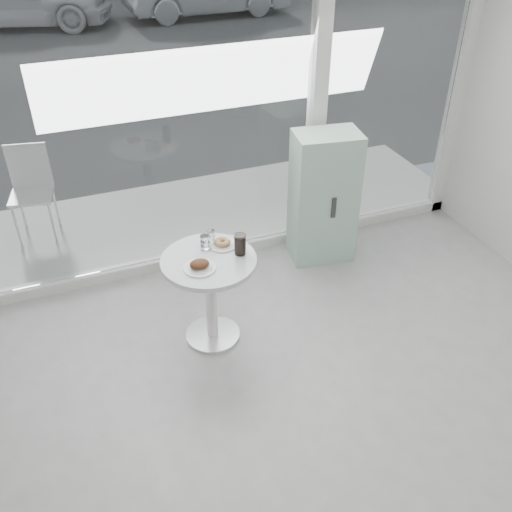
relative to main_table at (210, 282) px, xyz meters
name	(u,v)px	position (x,y,z in m)	size (l,w,h in m)	color
storefront	(229,80)	(0.57, 1.10, 1.16)	(5.00, 0.14, 3.00)	white
main_table	(210,282)	(0.00, 0.00, 0.00)	(0.72, 0.72, 0.77)	silver
patio_deck	(203,212)	(0.50, 1.90, -0.53)	(5.60, 1.60, 0.05)	white
street	(72,3)	(0.50, 14.10, -0.55)	(40.00, 24.00, 0.00)	#343434
mint_cabinet	(323,197)	(1.34, 0.75, 0.08)	(0.64, 0.47, 1.26)	#87AC9B
patio_chair	(31,186)	(-1.17, 2.11, 0.02)	(0.47, 0.47, 0.92)	silver
plate_fritter	(200,265)	(-0.09, -0.09, 0.25)	(0.24, 0.24, 0.07)	white
plate_donut	(223,243)	(0.15, 0.13, 0.24)	(0.21, 0.21, 0.05)	white
water_tumbler_a	(205,243)	(0.02, 0.14, 0.27)	(0.07, 0.07, 0.11)	white
water_tumbler_b	(211,238)	(0.08, 0.20, 0.27)	(0.07, 0.07, 0.11)	white
cola_glass	(240,245)	(0.24, -0.02, 0.30)	(0.09, 0.09, 0.17)	white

